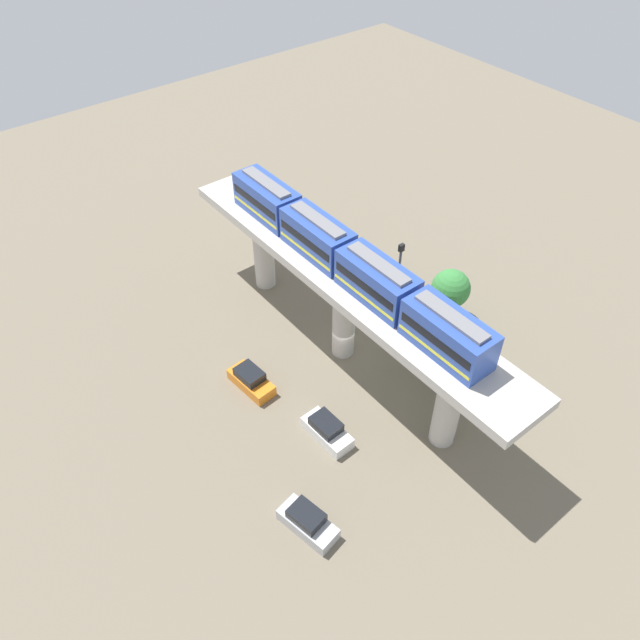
% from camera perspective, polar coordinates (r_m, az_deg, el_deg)
% --- Properties ---
extents(ground_plane, '(120.00, 120.00, 0.00)m').
position_cam_1_polar(ground_plane, '(53.72, 2.10, -2.87)').
color(ground_plane, '#706654').
extents(viaduct, '(5.20, 35.80, 8.60)m').
position_cam_1_polar(viaduct, '(49.14, 2.29, 2.50)').
color(viaduct, '#B7B2AA').
rests_on(viaduct, ground).
extents(train, '(2.64, 27.45, 3.24)m').
position_cam_1_polar(train, '(46.94, 2.41, 5.72)').
color(train, '#2D4CA5').
rests_on(train, viaduct).
extents(parked_car_white, '(1.97, 4.27, 1.76)m').
position_cam_1_polar(parked_car_white, '(47.33, 0.63, -10.10)').
color(parked_car_white, white).
rests_on(parked_car_white, ground).
extents(parked_car_orange, '(2.17, 4.34, 1.76)m').
position_cam_1_polar(parked_car_orange, '(50.77, -6.37, -5.52)').
color(parked_car_orange, orange).
rests_on(parked_car_orange, ground).
extents(parked_car_silver, '(2.55, 4.46, 1.76)m').
position_cam_1_polar(parked_car_silver, '(43.31, -1.16, -18.06)').
color(parked_car_silver, '#B2B5BA').
rests_on(parked_car_silver, ground).
extents(tree_near_viaduct, '(3.57, 3.57, 5.91)m').
position_cam_1_polar(tree_near_viaduct, '(49.55, 12.30, -2.32)').
color(tree_near_viaduct, brown).
rests_on(tree_near_viaduct, ground).
extents(tree_mid_lot, '(3.47, 3.47, 5.14)m').
position_cam_1_polar(tree_mid_lot, '(55.74, 11.94, 2.85)').
color(tree_mid_lot, brown).
rests_on(tree_mid_lot, ground).
extents(signal_post, '(0.44, 0.28, 11.20)m').
position_cam_1_polar(signal_post, '(50.00, 7.01, 2.22)').
color(signal_post, '#4C4C51').
rests_on(signal_post, ground).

